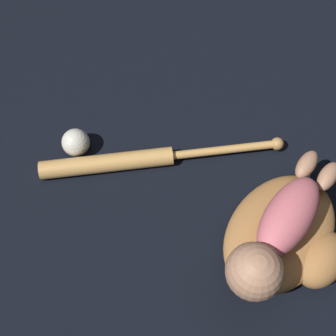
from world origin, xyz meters
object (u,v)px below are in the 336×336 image
(baseball_bat, at_px, (131,160))
(baseball, at_px, (76,142))
(baseball_glove, at_px, (287,236))
(baby_figure, at_px, (277,235))

(baseball_bat, relative_size, baseball, 8.00)
(baseball_glove, bearing_deg, baby_figure, 3.12)
(baby_figure, distance_m, baseball_bat, 0.40)
(baseball_glove, height_order, baseball_bat, baseball_glove)
(baseball_glove, height_order, baby_figure, baby_figure)
(baby_figure, distance_m, baseball, 0.53)
(baseball_glove, height_order, baseball, baseball_glove)
(baby_figure, bearing_deg, baseball, -65.70)
(baseball_glove, bearing_deg, baseball, -60.45)
(baseball_bat, bearing_deg, baseball, -51.44)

